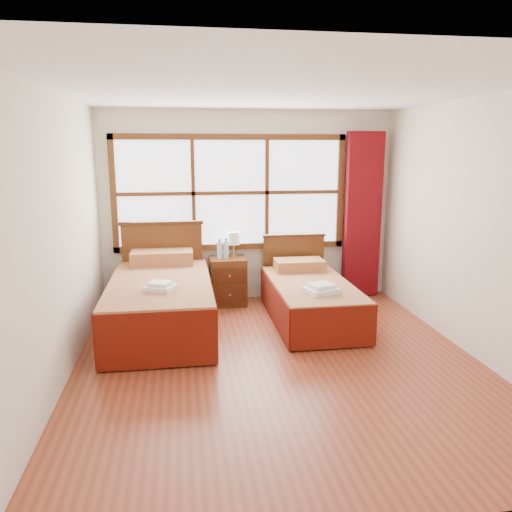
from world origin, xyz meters
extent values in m
plane|color=brown|center=(0.00, 0.00, 0.00)|extent=(4.50, 4.50, 0.00)
plane|color=white|center=(0.00, 0.00, 2.60)|extent=(4.50, 4.50, 0.00)
plane|color=silver|center=(0.00, 2.25, 1.30)|extent=(4.00, 0.00, 4.00)
plane|color=silver|center=(-2.00, 0.00, 1.30)|extent=(0.00, 4.50, 4.50)
plane|color=silver|center=(2.00, 0.00, 1.30)|extent=(0.00, 4.50, 4.50)
cube|color=white|center=(-0.25, 2.22, 1.50)|extent=(3.00, 0.02, 1.40)
cube|color=#532C12|center=(-0.25, 2.20, 0.76)|extent=(3.16, 0.06, 0.08)
cube|color=#532C12|center=(-0.25, 2.20, 2.24)|extent=(3.16, 0.06, 0.08)
cube|color=#532C12|center=(-1.79, 2.20, 1.50)|extent=(0.08, 0.06, 1.56)
cube|color=#532C12|center=(1.29, 2.20, 1.50)|extent=(0.08, 0.06, 1.56)
cube|color=#532C12|center=(-0.75, 2.20, 1.50)|extent=(0.05, 0.05, 1.40)
cube|color=#532C12|center=(0.25, 2.20, 1.50)|extent=(0.05, 0.05, 1.40)
cube|color=#532C12|center=(-0.25, 2.20, 1.50)|extent=(3.00, 0.05, 0.05)
cube|color=maroon|center=(1.60, 2.11, 1.17)|extent=(0.50, 0.16, 2.30)
cube|color=#421F0D|center=(-1.18, 1.13, 0.17)|extent=(1.02, 2.04, 0.33)
cube|color=maroon|center=(-1.18, 1.13, 0.47)|extent=(1.14, 2.26, 0.28)
cube|color=maroon|center=(-1.75, 1.13, 0.30)|extent=(0.03, 2.26, 0.56)
cube|color=maroon|center=(-0.62, 1.13, 0.30)|extent=(0.03, 2.26, 0.56)
cube|color=maroon|center=(-1.18, 0.01, 0.30)|extent=(1.14, 0.03, 0.56)
cube|color=maroon|center=(-1.18, 1.95, 0.70)|extent=(0.80, 0.47, 0.18)
cube|color=#532C12|center=(-1.18, 2.14, 0.55)|extent=(1.06, 0.06, 1.11)
cube|color=#421F0D|center=(-1.18, 2.14, 1.12)|extent=(1.11, 0.08, 0.04)
cube|color=#421F0D|center=(0.62, 1.13, 0.13)|extent=(0.82, 1.65, 0.27)
cube|color=maroon|center=(0.62, 1.13, 0.38)|extent=(0.92, 1.83, 0.22)
cube|color=maroon|center=(0.16, 1.13, 0.25)|extent=(0.03, 1.83, 0.46)
cube|color=maroon|center=(1.09, 1.13, 0.25)|extent=(0.03, 1.83, 0.46)
cube|color=maroon|center=(0.62, 0.22, 0.25)|extent=(0.92, 0.03, 0.46)
cube|color=maroon|center=(0.62, 1.79, 0.56)|extent=(0.65, 0.38, 0.14)
cube|color=#532C12|center=(0.62, 2.14, 0.45)|extent=(0.86, 0.06, 0.90)
cube|color=#421F0D|center=(0.62, 2.14, 0.91)|extent=(0.90, 0.08, 0.04)
cube|color=#532C12|center=(-0.32, 2.00, 0.32)|extent=(0.48, 0.43, 0.64)
cube|color=#421F0D|center=(-0.32, 1.77, 0.19)|extent=(0.43, 0.02, 0.19)
cube|color=#421F0D|center=(-0.32, 1.77, 0.45)|extent=(0.43, 0.02, 0.19)
sphere|color=olive|center=(-0.32, 1.76, 0.19)|extent=(0.03, 0.03, 0.03)
sphere|color=olive|center=(-0.32, 1.76, 0.45)|extent=(0.03, 0.03, 0.03)
cube|color=white|center=(-1.16, 0.68, 0.63)|extent=(0.38, 0.36, 0.05)
cube|color=white|center=(-1.16, 0.68, 0.68)|extent=(0.28, 0.27, 0.04)
cube|color=white|center=(0.62, 0.71, 0.52)|extent=(0.42, 0.39, 0.05)
cube|color=white|center=(0.62, 0.71, 0.57)|extent=(0.31, 0.29, 0.05)
cylinder|color=gold|center=(-0.22, 2.11, 0.65)|extent=(0.11, 0.11, 0.02)
cylinder|color=gold|center=(-0.22, 2.11, 0.74)|extent=(0.02, 0.02, 0.14)
cylinder|color=silver|center=(-0.22, 2.11, 0.89)|extent=(0.17, 0.17, 0.17)
cylinder|color=silver|center=(-0.42, 1.98, 0.76)|extent=(0.07, 0.07, 0.24)
cylinder|color=#1844BA|center=(-0.42, 1.98, 0.90)|extent=(0.03, 0.03, 0.03)
cylinder|color=silver|center=(-0.34, 2.00, 0.76)|extent=(0.07, 0.07, 0.24)
cylinder|color=#1844BA|center=(-0.34, 2.00, 0.90)|extent=(0.03, 0.03, 0.03)
camera|label=1|loc=(-0.91, -4.55, 2.09)|focal=35.00mm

